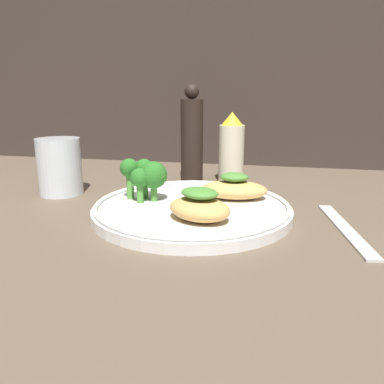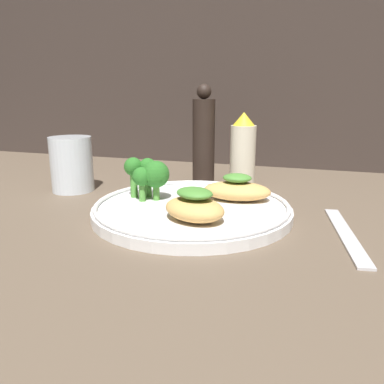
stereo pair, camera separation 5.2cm
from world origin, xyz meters
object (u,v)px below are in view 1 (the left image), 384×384
at_px(broccoli_bunch, 145,174).
at_px(drinking_glass, 60,167).
at_px(plate, 192,209).
at_px(pepper_grinder, 192,138).
at_px(sauce_bottle, 231,149).

bearing_deg(broccoli_bunch, drinking_glass, 162.57).
distance_m(plate, pepper_grinder, 0.23).
bearing_deg(pepper_grinder, drinking_glass, -143.14).
xyz_separation_m(plate, pepper_grinder, (-0.05, 0.22, 0.08)).
distance_m(plate, drinking_glass, 0.26).
xyz_separation_m(broccoli_bunch, sauce_bottle, (0.10, 0.20, 0.01)).
bearing_deg(pepper_grinder, sauce_bottle, 0.00).
distance_m(broccoli_bunch, sauce_bottle, 0.23).
xyz_separation_m(sauce_bottle, pepper_grinder, (-0.08, 0.00, 0.02)).
relative_size(plate, broccoli_bunch, 3.86).
distance_m(broccoli_bunch, drinking_glass, 0.18).
bearing_deg(plate, drinking_glass, 164.52).
xyz_separation_m(plate, broccoli_bunch, (-0.07, 0.01, 0.04)).
bearing_deg(drinking_glass, broccoli_bunch, -17.43).
distance_m(plate, sauce_bottle, 0.22).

